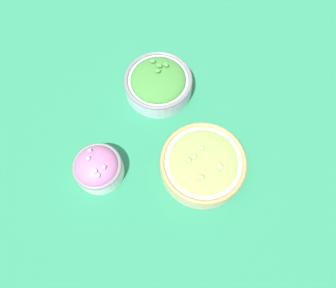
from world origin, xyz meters
name	(u,v)px	position (x,y,z in m)	size (l,w,h in m)	color
ground_plane	(168,148)	(0.00, 0.00, 0.00)	(3.00, 3.00, 0.00)	#23704C
bowl_broccoli	(158,83)	(-0.16, -0.10, 0.04)	(0.19, 0.19, 0.08)	#B2C1CC
bowl_lettuce	(203,164)	(0.02, 0.10, 0.03)	(0.22, 0.22, 0.08)	beige
bowl_red_onion	(98,167)	(0.13, -0.14, 0.04)	(0.12, 0.12, 0.08)	silver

